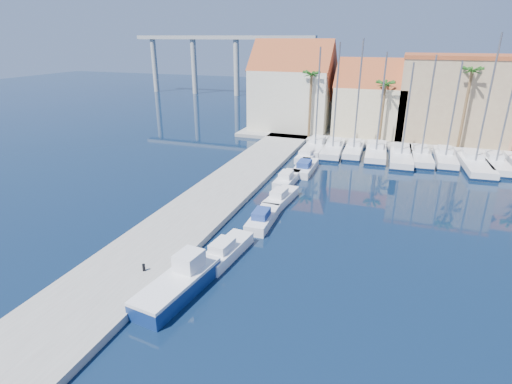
% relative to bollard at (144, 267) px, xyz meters
% --- Properties ---
extents(ground, '(260.00, 260.00, 0.00)m').
position_rel_bollard_xyz_m(ground, '(7.61, -2.89, -0.74)').
color(ground, black).
rests_on(ground, ground).
extents(quay_west, '(6.00, 77.00, 0.50)m').
position_rel_bollard_xyz_m(quay_west, '(-1.39, 10.61, -0.49)').
color(quay_west, gray).
rests_on(quay_west, ground).
extents(shore_north, '(54.00, 16.00, 0.50)m').
position_rel_bollard_xyz_m(shore_north, '(17.61, 45.11, -0.49)').
color(shore_north, gray).
rests_on(shore_north, ground).
extents(bollard, '(0.19, 0.19, 0.48)m').
position_rel_bollard_xyz_m(bollard, '(0.00, 0.00, 0.00)').
color(bollard, black).
rests_on(bollard, quay_west).
extents(fishing_boat, '(2.85, 6.47, 2.19)m').
position_rel_bollard_xyz_m(fishing_boat, '(2.93, -0.68, -0.01)').
color(fishing_boat, navy).
rests_on(fishing_boat, ground).
extents(motorboat_west_0, '(2.17, 5.39, 1.40)m').
position_rel_bollard_xyz_m(motorboat_west_0, '(3.79, 4.12, -0.23)').
color(motorboat_west_0, white).
rests_on(motorboat_west_0, ground).
extents(motorboat_west_1, '(1.80, 5.12, 1.40)m').
position_rel_bollard_xyz_m(motorboat_west_1, '(4.50, 9.91, -0.23)').
color(motorboat_west_1, white).
rests_on(motorboat_west_1, ground).
extents(motorboat_west_2, '(2.12, 5.25, 1.40)m').
position_rel_bollard_xyz_m(motorboat_west_2, '(4.59, 14.73, -0.23)').
color(motorboat_west_2, white).
rests_on(motorboat_west_2, ground).
extents(motorboat_west_3, '(1.72, 5.17, 1.40)m').
position_rel_bollard_xyz_m(motorboat_west_3, '(3.75, 19.86, -0.23)').
color(motorboat_west_3, white).
rests_on(motorboat_west_3, ground).
extents(motorboat_west_4, '(1.95, 5.99, 1.40)m').
position_rel_bollard_xyz_m(motorboat_west_4, '(4.60, 24.30, -0.23)').
color(motorboat_west_4, white).
rests_on(motorboat_west_4, ground).
extents(motorboat_west_5, '(2.10, 5.97, 1.40)m').
position_rel_bollard_xyz_m(motorboat_west_5, '(3.78, 29.35, -0.23)').
color(motorboat_west_5, white).
rests_on(motorboat_west_5, ground).
extents(sailboat_0, '(2.59, 9.61, 13.09)m').
position_rel_bollard_xyz_m(sailboat_0, '(3.87, 33.60, -0.14)').
color(sailboat_0, white).
rests_on(sailboat_0, ground).
extents(sailboat_1, '(2.98, 9.45, 13.67)m').
position_rel_bollard_xyz_m(sailboat_1, '(6.21, 33.26, -0.12)').
color(sailboat_1, white).
rests_on(sailboat_1, ground).
extents(sailboat_2, '(2.37, 8.21, 14.09)m').
position_rel_bollard_xyz_m(sailboat_2, '(8.84, 33.69, -0.08)').
color(sailboat_2, white).
rests_on(sailboat_2, ground).
extents(sailboat_3, '(2.97, 9.52, 12.63)m').
position_rel_bollard_xyz_m(sailboat_3, '(11.63, 33.60, -0.14)').
color(sailboat_3, white).
rests_on(sailboat_3, ground).
extents(sailboat_4, '(3.00, 10.05, 11.59)m').
position_rel_bollard_xyz_m(sailboat_4, '(14.67, 32.73, -0.16)').
color(sailboat_4, white).
rests_on(sailboat_4, ground).
extents(sailboat_5, '(2.95, 8.90, 12.38)m').
position_rel_bollard_xyz_m(sailboat_5, '(16.92, 33.44, -0.13)').
color(sailboat_5, white).
rests_on(sailboat_5, ground).
extents(sailboat_6, '(2.48, 8.72, 11.78)m').
position_rel_bollard_xyz_m(sailboat_6, '(19.71, 33.82, -0.14)').
color(sailboat_6, white).
rests_on(sailboat_6, ground).
extents(sailboat_7, '(3.63, 10.87, 14.70)m').
position_rel_bollard_xyz_m(sailboat_7, '(22.69, 32.59, -0.14)').
color(sailboat_7, white).
rests_on(sailboat_7, ground).
extents(sailboat_8, '(2.65, 8.77, 13.69)m').
position_rel_bollard_xyz_m(sailboat_8, '(24.97, 33.18, -0.11)').
color(sailboat_8, white).
rests_on(sailboat_8, ground).
extents(building_0, '(12.30, 9.00, 13.50)m').
position_rel_bollard_xyz_m(building_0, '(-2.39, 44.11, 5.79)').
color(building_0, beige).
rests_on(building_0, shore_north).
extents(building_1, '(10.30, 8.00, 11.00)m').
position_rel_bollard_xyz_m(building_1, '(9.61, 44.11, 4.56)').
color(building_1, beige).
rests_on(building_1, shore_north).
extents(building_2, '(14.20, 10.20, 11.50)m').
position_rel_bollard_xyz_m(building_2, '(20.61, 45.11, 5.52)').
color(building_2, tan).
rests_on(building_2, shore_north).
extents(palm_0, '(2.60, 2.60, 10.15)m').
position_rel_bollard_xyz_m(palm_0, '(1.61, 39.11, 8.34)').
color(palm_0, brown).
rests_on(palm_0, shore_north).
extents(palm_1, '(2.60, 2.60, 9.15)m').
position_rel_bollard_xyz_m(palm_1, '(11.61, 39.11, 7.40)').
color(palm_1, brown).
rests_on(palm_1, shore_north).
extents(palm_2, '(2.60, 2.60, 11.15)m').
position_rel_bollard_xyz_m(palm_2, '(21.61, 39.11, 9.28)').
color(palm_2, brown).
rests_on(palm_2, shore_north).
extents(viaduct, '(48.00, 2.20, 14.45)m').
position_rel_bollard_xyz_m(viaduct, '(-31.46, 79.11, 9.51)').
color(viaduct, '#9E9E99').
rests_on(viaduct, ground).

